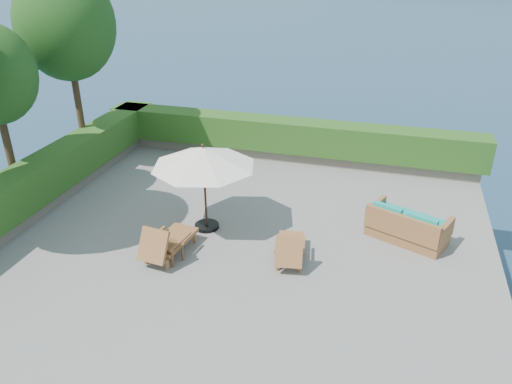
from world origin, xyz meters
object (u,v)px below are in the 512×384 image
(lounge_left, at_px, (167,242))
(lounge_right, at_px, (290,248))
(side_table, at_px, (172,248))
(wicker_loveseat, at_px, (407,227))
(patio_umbrella, at_px, (203,158))

(lounge_left, height_order, lounge_right, lounge_left)
(side_table, xyz_separation_m, wicker_loveseat, (5.04, 2.38, -0.01))
(patio_umbrella, xyz_separation_m, lounge_right, (2.33, -0.87, -1.57))
(patio_umbrella, bearing_deg, lounge_right, -20.43)
(wicker_loveseat, bearing_deg, patio_umbrella, -148.17)
(lounge_left, xyz_separation_m, lounge_right, (2.73, 0.59, -0.04))
(lounge_right, relative_size, side_table, 2.85)
(side_table, height_order, wicker_loveseat, wicker_loveseat)
(lounge_right, xyz_separation_m, side_table, (-2.53, -0.75, 0.01))
(lounge_left, bearing_deg, lounge_right, 19.38)
(wicker_loveseat, bearing_deg, lounge_right, -124.07)
(lounge_left, distance_m, lounge_right, 2.79)
(side_table, bearing_deg, wicker_loveseat, 25.29)
(patio_umbrella, height_order, lounge_right, patio_umbrella)
(side_table, bearing_deg, patio_umbrella, 82.76)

